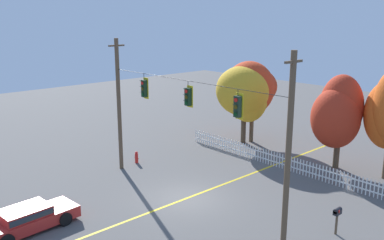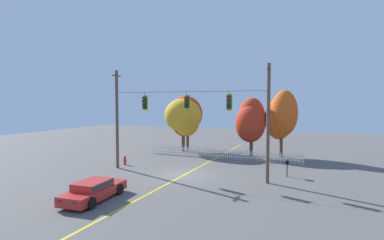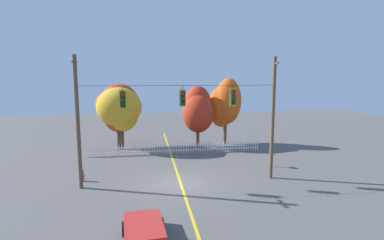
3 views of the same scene
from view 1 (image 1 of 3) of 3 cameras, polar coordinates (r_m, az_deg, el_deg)
The scene contains 13 objects.
ground at distance 23.12m, azimuth -0.81°, elevation -10.67°, with size 80.00×80.00×0.00m, color #565451.
lane_centerline_stripe at distance 23.12m, azimuth -0.81°, elevation -10.66°, with size 0.16×36.00×0.01m, color gold.
signal_support_span at distance 21.70m, azimuth -0.85°, elevation -0.35°, with size 12.98×1.10×8.37m.
traffic_signal_southbound_primary at distance 24.19m, azimuth -6.52°, elevation 4.31°, with size 0.43×0.38×1.47m.
traffic_signal_northbound_secondary at distance 21.27m, azimuth -0.52°, elevation 3.21°, with size 0.43×0.38×1.38m.
traffic_signal_eastbound_side at distance 18.95m, azimuth 6.26°, elevation 1.84°, with size 0.43×0.38×1.40m.
white_picket_fence at distance 28.03m, azimuth 11.69°, elevation -5.38°, with size 15.95×0.06×0.99m.
autumn_maple_near_fence at distance 31.85m, azimuth 7.17°, elevation 3.64°, with size 4.25×3.70×6.07m.
autumn_maple_mid at distance 32.70m, azimuth 7.81°, elevation 4.20°, with size 4.37×4.47×6.37m.
autumn_oak_far_east at distance 27.93m, azimuth 19.29°, elevation 0.85°, with size 3.12×3.16×6.14m.
parked_car at distance 21.14m, azimuth -21.54°, elevation -12.36°, with size 2.11×4.58×1.15m.
fire_hydrant at distance 28.56m, azimuth -7.58°, elevation -5.06°, with size 0.38×0.22×0.80m.
roadside_mailbox at distance 20.30m, azimuth 19.22°, elevation -11.90°, with size 0.25×0.44×1.29m.
Camera 1 is at (15.77, -13.92, 9.61)m, focal length 39.09 mm.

